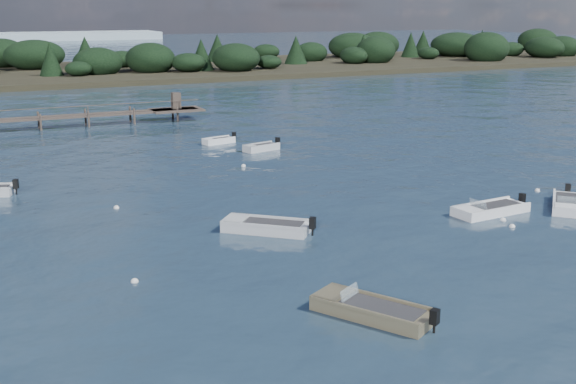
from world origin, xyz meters
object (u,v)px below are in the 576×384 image
dinghy_mid_white_b (568,205)px  dinghy_mid_white_a (490,211)px  dinghy_mid_grey (266,228)px  tender_far_white (219,142)px  tender_far_grey_b (261,149)px  dinghy_near_olive (372,312)px

dinghy_mid_white_b → dinghy_mid_white_a: size_ratio=0.86×
dinghy_mid_grey → tender_far_white: bearing=75.9°
tender_far_grey_b → dinghy_mid_white_a: dinghy_mid_white_a is taller
dinghy_mid_white_b → dinghy_near_olive: bearing=-155.9°
dinghy_mid_white_b → dinghy_mid_grey: bearing=169.6°
tender_far_grey_b → tender_far_white: (-2.00, 4.25, -0.01)m
dinghy_mid_white_b → dinghy_mid_grey: dinghy_mid_grey is taller
dinghy_near_olive → tender_far_white: bearing=79.5°
dinghy_mid_white_b → tender_far_white: (-11.14, 26.65, -0.00)m
dinghy_mid_grey → tender_far_white: (5.89, 23.52, -0.02)m
tender_far_white → dinghy_mid_grey: bearing=-104.1°
dinghy_mid_grey → tender_far_grey_b: bearing=67.7°
dinghy_mid_white_b → dinghy_near_olive: dinghy_near_olive is taller
dinghy_near_olive → dinghy_mid_grey: (0.53, 10.97, 0.01)m
tender_far_grey_b → tender_far_white: 4.70m
dinghy_mid_grey → dinghy_near_olive: bearing=-92.8°
dinghy_mid_white_b → tender_far_grey_b: (-9.14, 22.40, 0.01)m
dinghy_near_olive → tender_far_white: size_ratio=1.54×
dinghy_mid_grey → tender_far_white: size_ratio=1.44×
dinghy_mid_white_a → dinghy_mid_grey: (-12.34, 2.21, 0.02)m
tender_far_grey_b → dinghy_mid_grey: bearing=-112.3°
dinghy_near_olive → dinghy_mid_white_a: dinghy_near_olive is taller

